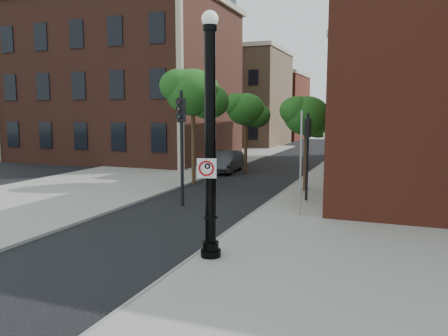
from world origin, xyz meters
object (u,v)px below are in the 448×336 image
at_px(lamppost, 210,149).
at_px(no_parking_sign, 207,168).
at_px(traffic_signal_left, 181,129).
at_px(traffic_signal_right, 307,143).
at_px(parked_car, 227,161).

xyz_separation_m(lamppost, no_parking_sign, (-0.04, -0.18, -0.54)).
relative_size(lamppost, traffic_signal_left, 1.35).
bearing_deg(no_parking_sign, traffic_signal_right, 68.98).
bearing_deg(parked_car, no_parking_sign, -76.48).
xyz_separation_m(no_parking_sign, traffic_signal_left, (-4.19, 6.72, 0.83)).
bearing_deg(traffic_signal_right, lamppost, -96.64).
height_order(lamppost, traffic_signal_right, lamppost).
height_order(traffic_signal_left, traffic_signal_right, traffic_signal_left).
height_order(no_parking_sign, traffic_signal_left, traffic_signal_left).
height_order(no_parking_sign, traffic_signal_right, traffic_signal_right).
height_order(parked_car, traffic_signal_left, traffic_signal_left).
xyz_separation_m(traffic_signal_left, traffic_signal_right, (5.36, 2.89, -0.70)).
relative_size(parked_car, traffic_signal_left, 0.88).
xyz_separation_m(lamppost, traffic_signal_right, (1.13, 9.42, -0.42)).
height_order(lamppost, traffic_signal_left, lamppost).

